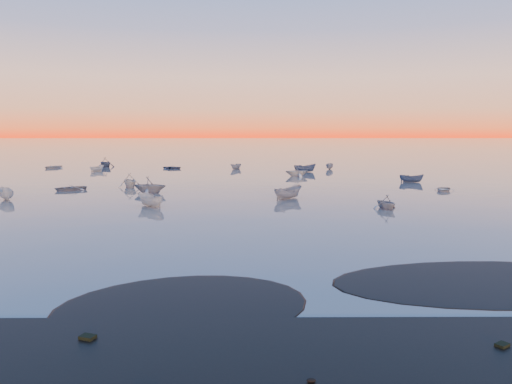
{
  "coord_description": "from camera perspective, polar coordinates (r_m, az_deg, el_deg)",
  "views": [
    {
      "loc": [
        2.26,
        -23.08,
        7.92
      ],
      "look_at": [
        2.61,
        28.0,
        1.42
      ],
      "focal_mm": 35.0,
      "sensor_mm": 36.0,
      "label": 1
    }
  ],
  "objects": [
    {
      "name": "moored_fleet",
      "position": [
        76.53,
        -2.08,
        1.3
      ],
      "size": [
        124.0,
        58.0,
        1.2
      ],
      "primitive_type": null,
      "color": "beige",
      "rests_on": "ground"
    },
    {
      "name": "boat_near_center",
      "position": [
        56.82,
        3.66,
        -0.78
      ],
      "size": [
        4.08,
        4.28,
        1.44
      ],
      "primitive_type": "imported",
      "rotation": [
        0.0,
        0.0,
        2.3
      ],
      "color": "slate",
      "rests_on": "ground"
    },
    {
      "name": "ground",
      "position": [
        123.36,
        -1.44,
        3.57
      ],
      "size": [
        600.0,
        600.0,
        0.0
      ],
      "primitive_type": "plane",
      "color": "#6C635A",
      "rests_on": "ground"
    },
    {
      "name": "mud_lobes",
      "position": [
        23.57,
        -6.01,
        -12.41
      ],
      "size": [
        140.0,
        6.0,
        0.07
      ],
      "primitive_type": null,
      "color": "black",
      "rests_on": "ground"
    }
  ]
}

